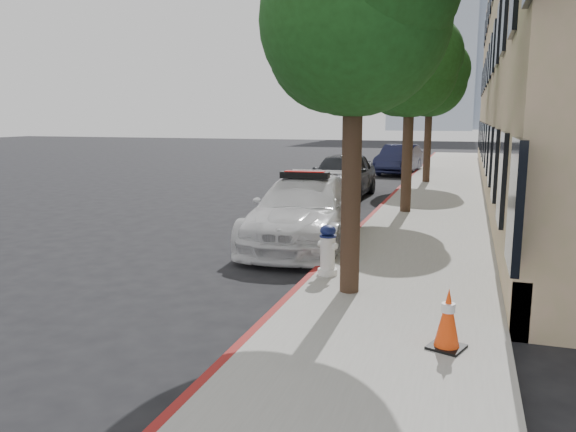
% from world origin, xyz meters
% --- Properties ---
extents(ground, '(120.00, 120.00, 0.00)m').
position_xyz_m(ground, '(0.00, 0.00, 0.00)').
color(ground, black).
rests_on(ground, ground).
extents(sidewalk, '(3.20, 50.00, 0.15)m').
position_xyz_m(sidewalk, '(3.60, 10.00, 0.07)').
color(sidewalk, gray).
rests_on(sidewalk, ground).
extents(curb_strip, '(0.12, 50.00, 0.15)m').
position_xyz_m(curb_strip, '(2.06, 10.00, 0.07)').
color(curb_strip, maroon).
rests_on(curb_strip, ground).
extents(tower_right, '(14.00, 14.00, 44.00)m').
position_xyz_m(tower_right, '(9.00, 135.00, 22.00)').
color(tower_right, '#9EA8B7').
rests_on(tower_right, ground).
extents(tree_near, '(2.92, 2.82, 5.62)m').
position_xyz_m(tree_near, '(2.93, -2.01, 4.27)').
color(tree_near, black).
rests_on(tree_near, sidewalk).
extents(tree_mid, '(2.77, 2.64, 5.43)m').
position_xyz_m(tree_mid, '(2.93, 5.99, 4.16)').
color(tree_mid, black).
rests_on(tree_mid, sidewalk).
extents(tree_far, '(3.10, 3.00, 5.81)m').
position_xyz_m(tree_far, '(2.93, 13.99, 4.39)').
color(tree_far, black).
rests_on(tree_far, sidewalk).
extents(police_car, '(2.49, 5.35, 1.66)m').
position_xyz_m(police_car, '(1.10, 1.67, 0.76)').
color(police_car, white).
rests_on(police_car, ground).
extents(parked_car_mid, '(1.93, 4.78, 1.63)m').
position_xyz_m(parked_car_mid, '(0.31, 9.26, 0.81)').
color(parked_car_mid, black).
rests_on(parked_car_mid, ground).
extents(parked_car_far, '(2.07, 4.62, 1.47)m').
position_xyz_m(parked_car_far, '(1.20, 18.59, 0.74)').
color(parked_car_far, '#151835').
rests_on(parked_car_far, ground).
extents(fire_hydrant, '(0.37, 0.34, 0.88)m').
position_xyz_m(fire_hydrant, '(2.35, -1.20, 0.58)').
color(fire_hydrant, white).
rests_on(fire_hydrant, sidewalk).
extents(traffic_cone, '(0.49, 0.49, 0.74)m').
position_xyz_m(traffic_cone, '(4.45, -3.84, 0.51)').
color(traffic_cone, black).
rests_on(traffic_cone, sidewalk).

